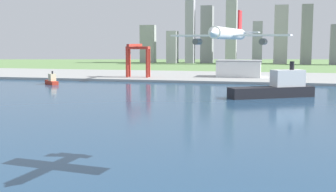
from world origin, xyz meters
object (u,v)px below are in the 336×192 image
Objects in this scene: airplane_landing at (229,34)px; cargo_ship at (277,87)px; warehouse_main at (239,68)px; tugboat_small at (52,80)px; port_crane_red at (137,53)px.

cargo_ship is (18.01, 192.32, -35.23)m from airplane_landing.
airplane_landing reaches higher than warehouse_main.
warehouse_main is (167.92, 100.15, 7.69)m from tugboat_small.
cargo_ship is at bearing -14.34° from tugboat_small.
cargo_ship is 1.34× the size of port_crane_red.
tugboat_small is at bearing -133.03° from port_crane_red.
cargo_ship is 157.02m from warehouse_main.
port_crane_red is at bearing -162.99° from warehouse_main.
airplane_landing is at bearing -86.84° from warehouse_main.
port_crane_red is (-141.23, 120.65, 20.99)m from cargo_ship.
airplane_landing reaches higher than port_crane_red.
port_crane_red reaches higher than cargo_ship.
tugboat_small is (-186.96, 244.71, -38.73)m from airplane_landing.
port_crane_red is (-123.22, 312.98, -14.25)m from airplane_landing.
warehouse_main is at bearing 103.65° from cargo_ship.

